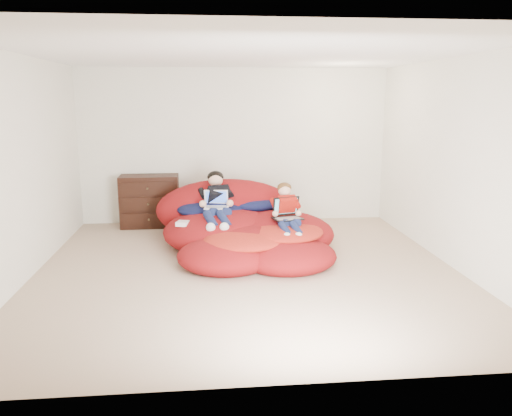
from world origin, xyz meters
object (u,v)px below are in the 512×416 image
(dresser, at_px, (150,201))
(beanbag_pile, at_px, (245,230))
(younger_boy, at_px, (287,209))
(laptop_black, at_px, (287,213))
(older_boy, at_px, (216,199))
(laptop_white, at_px, (216,203))

(dresser, height_order, beanbag_pile, beanbag_pile)
(younger_boy, relative_size, laptop_black, 2.03)
(beanbag_pile, bearing_deg, older_boy, 152.71)
(laptop_white, bearing_deg, older_boy, 90.00)
(dresser, xyz_separation_m, younger_boy, (1.95, -1.65, 0.18))
(older_boy, height_order, younger_boy, older_boy)
(dresser, relative_size, older_boy, 0.81)
(laptop_black, bearing_deg, older_boy, 150.59)
(dresser, relative_size, laptop_black, 2.20)
(dresser, height_order, younger_boy, younger_boy)
(older_boy, xyz_separation_m, younger_boy, (0.91, -0.48, -0.06))
(younger_boy, bearing_deg, laptop_black, -90.00)
(laptop_black, bearing_deg, beanbag_pile, 149.15)
(dresser, distance_m, laptop_white, 1.65)
(beanbag_pile, xyz_separation_m, younger_boy, (0.53, -0.29, 0.34))
(younger_boy, bearing_deg, beanbag_pile, 151.52)
(laptop_black, bearing_deg, dresser, 139.20)
(beanbag_pile, height_order, younger_boy, younger_boy)
(beanbag_pile, height_order, laptop_white, beanbag_pile)
(laptop_white, xyz_separation_m, laptop_black, (0.91, -0.42, -0.07))
(dresser, distance_m, laptop_black, 2.58)
(dresser, relative_size, beanbag_pile, 0.37)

